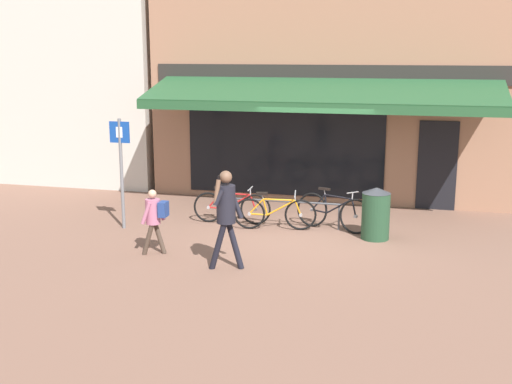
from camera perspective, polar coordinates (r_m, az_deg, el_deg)
name	(u,v)px	position (r m, az deg, el deg)	size (l,w,h in m)	color
ground_plane	(305,233)	(13.33, 4.36, -3.64)	(160.00, 160.00, 0.00)	brown
shop_front	(334,81)	(17.03, 6.91, 9.80)	(8.94, 4.88, 5.85)	#9E7056
neighbour_building	(54,84)	(20.48, -17.54, 9.12)	(7.69, 4.00, 5.38)	beige
bike_rack_rail	(280,205)	(13.69, 2.10, -1.18)	(2.65, 0.04, 0.57)	#47494F
bicycle_red	(232,207)	(13.94, -2.18, -1.34)	(1.72, 0.52, 0.81)	black
bicycle_orange	(275,213)	(13.43, 1.66, -1.88)	(1.73, 0.52, 0.81)	black
bicycle_black	(333,212)	(13.52, 6.89, -1.75)	(1.69, 0.71, 0.89)	black
pedestrian_adult	(226,208)	(10.87, -2.68, -1.47)	(0.60, 0.51, 1.74)	black
pedestrian_child	(155,214)	(11.87, -9.01, -1.97)	(0.49, 0.44, 1.23)	#47382D
litter_bin	(376,213)	(12.97, 10.60, -1.86)	(0.57, 0.57, 1.05)	#23472D
parking_sign	(121,162)	(13.61, -11.91, 2.65)	(0.44, 0.07, 2.33)	slate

